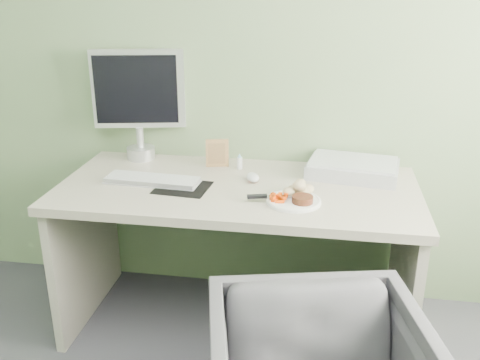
% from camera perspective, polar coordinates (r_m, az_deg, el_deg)
% --- Properties ---
extents(wall_back, '(3.50, 0.00, 3.50)m').
position_cam_1_polar(wall_back, '(2.60, 1.14, 15.30)').
color(wall_back, gray).
rests_on(wall_back, floor).
extents(desk, '(1.60, 0.75, 0.73)m').
position_cam_1_polar(desk, '(2.46, -0.24, -4.58)').
color(desk, '#B7AC99').
rests_on(desk, floor).
extents(plate, '(0.23, 0.23, 0.01)m').
position_cam_1_polar(plate, '(2.22, 5.75, -2.25)').
color(plate, white).
rests_on(plate, desk).
extents(steak, '(0.10, 0.10, 0.03)m').
position_cam_1_polar(steak, '(2.19, 6.68, -2.06)').
color(steak, black).
rests_on(steak, plate).
extents(potato_pile, '(0.12, 0.09, 0.06)m').
position_cam_1_polar(potato_pile, '(2.26, 6.45, -0.85)').
color(potato_pile, '#AB8053').
rests_on(potato_pile, plate).
extents(carrot_heap, '(0.06, 0.05, 0.04)m').
position_cam_1_polar(carrot_heap, '(2.20, 4.14, -1.71)').
color(carrot_heap, '#DE3E04').
rests_on(carrot_heap, plate).
extents(steak_knife, '(0.21, 0.08, 0.02)m').
position_cam_1_polar(steak_knife, '(2.21, 2.70, -1.75)').
color(steak_knife, silver).
rests_on(steak_knife, plate).
extents(mousepad, '(0.25, 0.22, 0.00)m').
position_cam_1_polar(mousepad, '(2.37, -6.14, -0.81)').
color(mousepad, black).
rests_on(mousepad, desk).
extents(keyboard, '(0.43, 0.15, 0.02)m').
position_cam_1_polar(keyboard, '(2.44, -9.35, 0.05)').
color(keyboard, white).
rests_on(keyboard, desk).
extents(computer_mouse, '(0.08, 0.11, 0.03)m').
position_cam_1_polar(computer_mouse, '(2.43, 1.37, 0.28)').
color(computer_mouse, white).
rests_on(computer_mouse, desk).
extents(photo_frame, '(0.11, 0.04, 0.14)m').
position_cam_1_polar(photo_frame, '(2.60, -2.45, 2.89)').
color(photo_frame, olive).
rests_on(photo_frame, desk).
extents(eyedrop_bottle, '(0.03, 0.03, 0.08)m').
position_cam_1_polar(eyedrop_bottle, '(2.58, -0.05, 1.96)').
color(eyedrop_bottle, white).
rests_on(eyedrop_bottle, desk).
extents(scanner, '(0.45, 0.33, 0.06)m').
position_cam_1_polar(scanner, '(2.55, 11.94, 1.14)').
color(scanner, '#AEB0B6').
rests_on(scanner, desk).
extents(monitor, '(0.45, 0.16, 0.55)m').
position_cam_1_polar(monitor, '(2.72, -10.76, 8.55)').
color(monitor, silver).
rests_on(monitor, desk).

